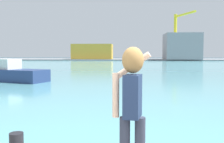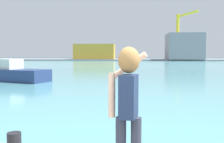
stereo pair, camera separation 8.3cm
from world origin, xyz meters
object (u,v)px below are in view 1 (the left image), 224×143
Objects in this scene: boat_moored at (11,73)px; warehouse_right at (182,47)px; person_photographer at (132,99)px; port_crane at (178,31)px; harbor_bollard at (16,143)px; warehouse_left at (93,52)px.

warehouse_right is at bearing 88.56° from boat_moored.
person_photographer is 0.11× the size of port_crane.
harbor_bollard is at bearing -43.88° from boat_moored.
boat_moored is at bearing -87.50° from warehouse_left.
person_photographer is 5.17× the size of harbor_bollard.
port_crane is (18.72, 84.32, 9.24)m from harbor_bollard.
person_photographer is 2.23m from harbor_bollard.
person_photographer is at bearing -101.18° from port_crane.
warehouse_right is at bearing -4.10° from warehouse_left.
person_photographer is 87.11m from port_crane.
warehouse_left is 1.23× the size of warehouse_right.
harbor_bollard is 0.02× the size of port_crane.
port_crane reaches higher than harbor_bollard.
harbor_bollard is 18.05m from boat_moored.
warehouse_left is 30.53m from port_crane.
harbor_bollard is (-1.90, 0.74, -0.90)m from person_photographer.
warehouse_left reaches higher than harbor_bollard.
boat_moored reaches higher than harbor_bollard.
warehouse_right reaches higher than warehouse_left.
warehouse_left reaches higher than boat_moored.
port_crane is at bearing 77.49° from harbor_bollard.
person_photographer is 0.27× the size of boat_moored.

